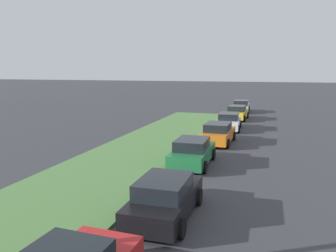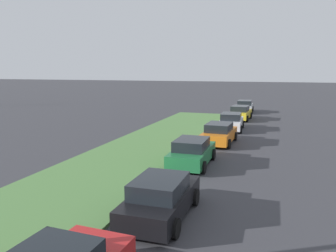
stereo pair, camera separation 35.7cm
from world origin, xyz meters
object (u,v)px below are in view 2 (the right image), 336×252
parked_car_green (192,152)px  parked_car_yellow (240,113)px  parked_car_white (231,122)px  parked_car_orange (219,134)px  parked_car_black (161,198)px  parked_car_silver (245,107)px

parked_car_green → parked_car_yellow: size_ratio=0.99×
parked_car_white → parked_car_orange: bearing=177.1°
parked_car_green → parked_car_yellow: 17.83m
parked_car_black → parked_car_orange: same height
parked_car_orange → parked_car_white: size_ratio=1.00×
parked_car_black → parked_car_green: size_ratio=1.00×
parked_car_green → parked_car_white: same height
parked_car_green → parked_car_black: bearing=-175.6°
parked_car_black → parked_car_orange: size_ratio=0.99×
parked_car_black → parked_car_yellow: (24.51, 0.03, 0.00)m
parked_car_black → parked_car_yellow: bearing=-0.7°
parked_car_orange → parked_car_silver: same height
parked_car_orange → parked_car_yellow: (12.00, -0.09, 0.00)m
parked_car_black → parked_car_yellow: same height
parked_car_black → parked_car_white: (18.25, 0.09, 0.00)m
parked_car_white → parked_car_green: bearing=174.9°
parked_car_green → parked_car_orange: (5.83, -0.47, 0.00)m
parked_car_white → parked_car_silver: 12.62m
parked_car_orange → parked_car_yellow: size_ratio=0.99×
parked_car_green → parked_car_silver: 24.18m
parked_car_orange → parked_car_yellow: 12.00m
parked_car_green → parked_car_yellow: (17.82, -0.56, 0.00)m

